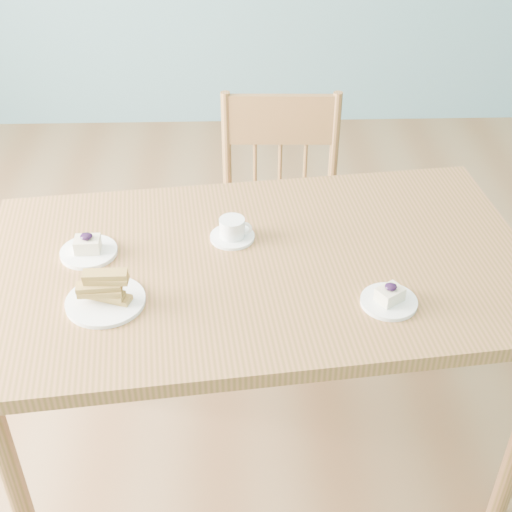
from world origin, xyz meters
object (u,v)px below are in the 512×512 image
dining_chair (280,226)px  cheesecake_plate_near (389,299)px  coffee_cup (233,230)px  cheesecake_plate_far (88,249)px  biscotti_plate (104,294)px  dining_table (261,283)px

dining_chair → cheesecake_plate_near: (0.22, -0.81, 0.33)m
coffee_cup → dining_chair: bearing=79.5°
cheesecake_plate_near → coffee_cup: 0.49m
cheesecake_plate_far → coffee_cup: cheesecake_plate_far is taller
cheesecake_plate_near → biscotti_plate: (-0.71, 0.02, 0.01)m
cheesecake_plate_far → coffee_cup: (0.40, 0.06, 0.01)m
dining_chair → coffee_cup: size_ratio=7.50×
coffee_cup → biscotti_plate: 0.42m
dining_chair → coffee_cup: bearing=-106.3°
cheesecake_plate_far → coffee_cup: 0.40m
cheesecake_plate_near → dining_table: bearing=149.0°
dining_table → cheesecake_plate_near: size_ratio=10.95×
dining_chair → cheesecake_plate_near: size_ratio=6.63×
dining_table → dining_chair: (0.09, 0.62, -0.23)m
dining_table → cheesecake_plate_far: size_ratio=10.03×
dining_table → cheesecake_plate_near: cheesecake_plate_near is taller
dining_chair → coffee_cup: (-0.17, -0.51, 0.34)m
cheesecake_plate_near → biscotti_plate: biscotti_plate is taller
coffee_cup → biscotti_plate: biscotti_plate is taller
biscotti_plate → dining_chair: bearing=58.2°
cheesecake_plate_near → cheesecake_plate_far: cheesecake_plate_far is taller
dining_chair → cheesecake_plate_far: 0.87m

